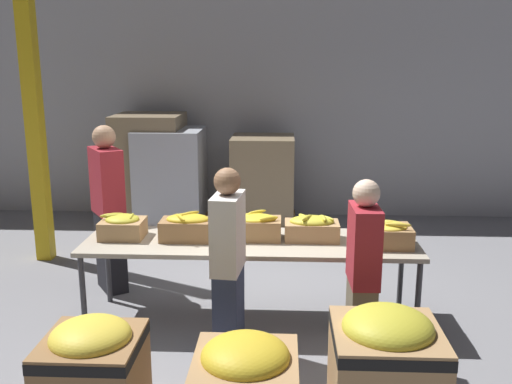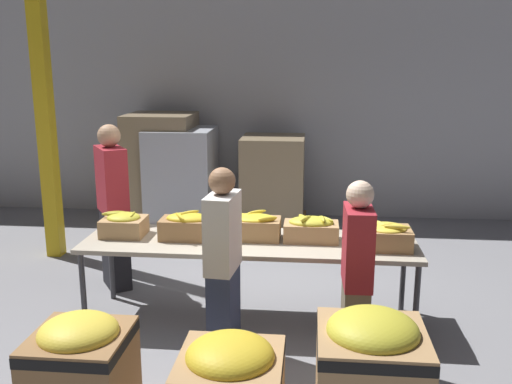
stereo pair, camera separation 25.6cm
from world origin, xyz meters
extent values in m
plane|color=gray|center=(0.00, 0.00, 0.00)|extent=(30.00, 30.00, 0.00)
cube|color=#A8A8AD|center=(0.00, 3.73, 2.00)|extent=(16.00, 0.08, 4.00)
cube|color=#B2A893|center=(0.00, 0.00, 0.75)|extent=(2.96, 0.83, 0.04)
cylinder|color=#38383D|center=(-1.42, -0.35, 0.37)|extent=(0.05, 0.05, 0.73)
cylinder|color=#38383D|center=(1.42, -0.35, 0.37)|extent=(0.05, 0.05, 0.73)
cylinder|color=#38383D|center=(-1.42, 0.35, 0.37)|extent=(0.05, 0.05, 0.73)
cylinder|color=#38383D|center=(1.42, 0.35, 0.37)|extent=(0.05, 0.05, 0.73)
cube|color=tan|center=(-1.16, 0.04, 0.85)|extent=(0.38, 0.32, 0.16)
ellipsoid|color=gold|center=(-1.16, 0.04, 0.94)|extent=(0.30, 0.27, 0.09)
ellipsoid|color=gold|center=(-1.26, 0.07, 0.97)|extent=(0.22, 0.13, 0.05)
ellipsoid|color=gold|center=(-1.23, 0.03, 0.97)|extent=(0.16, 0.07, 0.04)
ellipsoid|color=gold|center=(-1.08, 0.05, 0.97)|extent=(0.05, 0.16, 0.04)
cube|color=olive|center=(-0.56, 0.00, 0.86)|extent=(0.49, 0.27, 0.18)
ellipsoid|color=gold|center=(-0.56, 0.00, 0.96)|extent=(0.38, 0.24, 0.09)
ellipsoid|color=gold|center=(-0.62, 0.02, 0.99)|extent=(0.11, 0.15, 0.04)
ellipsoid|color=gold|center=(-0.55, 0.02, 1.01)|extent=(0.19, 0.18, 0.05)
ellipsoid|color=gold|center=(-0.61, -0.07, 1.00)|extent=(0.15, 0.21, 0.05)
cube|color=#A37A4C|center=(0.03, 0.06, 0.86)|extent=(0.47, 0.29, 0.19)
ellipsoid|color=yellow|center=(0.03, 0.06, 0.96)|extent=(0.38, 0.25, 0.07)
ellipsoid|color=yellow|center=(-0.01, 0.10, 0.99)|extent=(0.11, 0.18, 0.05)
ellipsoid|color=yellow|center=(0.16, -0.02, 0.99)|extent=(0.19, 0.13, 0.05)
ellipsoid|color=yellow|center=(0.05, 0.14, 1.00)|extent=(0.18, 0.15, 0.04)
ellipsoid|color=yellow|center=(-0.05, 0.07, 0.98)|extent=(0.19, 0.18, 0.05)
cube|color=tan|center=(0.55, 0.06, 0.85)|extent=(0.48, 0.28, 0.16)
ellipsoid|color=gold|center=(0.55, 0.06, 0.94)|extent=(0.40, 0.25, 0.10)
ellipsoid|color=gold|center=(0.67, 0.08, 0.97)|extent=(0.16, 0.17, 0.05)
ellipsoid|color=gold|center=(0.47, 0.10, 0.97)|extent=(0.13, 0.18, 0.05)
ellipsoid|color=gold|center=(0.50, 0.01, 0.99)|extent=(0.13, 0.18, 0.05)
ellipsoid|color=gold|center=(0.64, 0.03, 0.98)|extent=(0.08, 0.17, 0.06)
cube|color=#A37A4C|center=(1.19, -0.08, 0.86)|extent=(0.41, 0.34, 0.17)
ellipsoid|color=yellow|center=(1.19, -0.08, 0.95)|extent=(0.33, 0.31, 0.07)
ellipsoid|color=yellow|center=(1.26, -0.18, 0.99)|extent=(0.22, 0.08, 0.05)
ellipsoid|color=yellow|center=(1.08, -0.08, 0.96)|extent=(0.05, 0.16, 0.05)
ellipsoid|color=yellow|center=(1.14, -0.04, 0.97)|extent=(0.14, 0.19, 0.06)
ellipsoid|color=yellow|center=(1.18, -0.09, 0.98)|extent=(0.15, 0.12, 0.04)
cube|color=black|center=(-1.49, 0.67, 0.41)|extent=(0.39, 0.44, 0.81)
cube|color=maroon|center=(-1.49, 0.67, 1.15)|extent=(0.45, 0.51, 0.67)
sphere|color=tan|center=(-1.49, 0.67, 1.60)|extent=(0.23, 0.23, 0.23)
cube|color=#2D3856|center=(-0.14, -0.64, 0.37)|extent=(0.23, 0.37, 0.74)
cube|color=silver|center=(-0.14, -0.64, 1.04)|extent=(0.25, 0.44, 0.61)
sphere|color=#896042|center=(-0.14, -0.64, 1.45)|extent=(0.21, 0.21, 0.21)
cube|color=#6B604C|center=(0.89, -0.79, 0.36)|extent=(0.20, 0.35, 0.71)
cube|color=maroon|center=(0.89, -0.79, 1.01)|extent=(0.21, 0.41, 0.59)
sphere|color=beige|center=(0.89, -0.79, 1.41)|extent=(0.20, 0.20, 0.20)
cube|color=black|center=(-0.89, -1.67, 0.62)|extent=(0.60, 0.60, 0.07)
ellipsoid|color=yellow|center=(-0.89, -1.67, 0.68)|extent=(0.50, 0.50, 0.21)
cube|color=black|center=(0.07, -1.67, 0.51)|extent=(0.65, 0.65, 0.07)
ellipsoid|color=gold|center=(0.07, -1.67, 0.58)|extent=(0.55, 0.55, 0.23)
cube|color=black|center=(0.92, -1.67, 0.72)|extent=(0.65, 0.65, 0.07)
ellipsoid|color=gold|center=(0.92, -1.67, 0.79)|extent=(0.55, 0.55, 0.23)
cube|color=gold|center=(-2.56, 1.56, 2.00)|extent=(0.17, 0.17, 4.00)
cube|color=olive|center=(-1.61, 3.07, 0.07)|extent=(1.01, 1.01, 0.13)
cube|color=#897556|center=(-1.61, 3.07, 0.86)|extent=(0.93, 0.93, 1.46)
cube|color=olive|center=(-1.30, 2.96, 0.07)|extent=(0.99, 0.99, 0.13)
cube|color=#B2B7C1|center=(-1.30, 2.96, 0.76)|extent=(0.91, 0.91, 1.27)
cube|color=olive|center=(0.00, 3.00, 0.07)|extent=(0.94, 0.94, 0.13)
cube|color=#897556|center=(0.00, 3.00, 0.71)|extent=(0.86, 0.86, 1.17)
camera|label=1|loc=(0.29, -4.84, 2.36)|focal=40.00mm
camera|label=2|loc=(0.54, -4.82, 2.36)|focal=40.00mm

